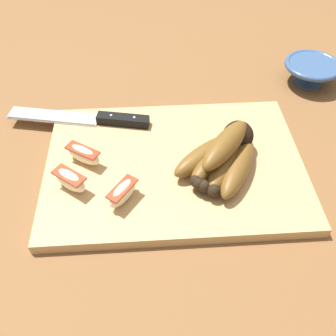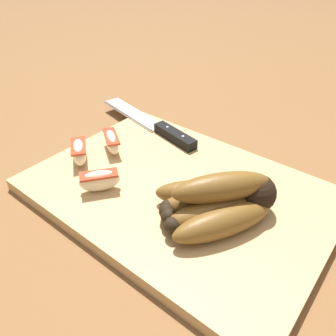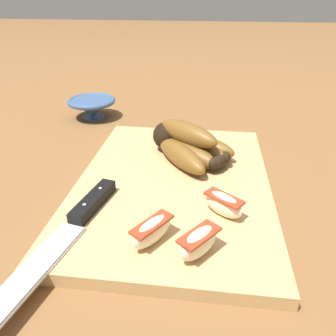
{
  "view_description": "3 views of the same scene",
  "coord_description": "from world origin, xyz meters",
  "px_view_note": "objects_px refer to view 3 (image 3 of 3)",
  "views": [
    {
      "loc": [
        -0.05,
        -0.45,
        0.5
      ],
      "look_at": [
        -0.02,
        -0.02,
        0.03
      ],
      "focal_mm": 40.65,
      "sensor_mm": 36.0,
      "label": 1
    },
    {
      "loc": [
        0.23,
        -0.31,
        0.34
      ],
      "look_at": [
        -0.02,
        -0.01,
        0.06
      ],
      "focal_mm": 35.54,
      "sensor_mm": 36.0,
      "label": 2
    },
    {
      "loc": [
        -0.48,
        -0.04,
        0.31
      ],
      "look_at": [
        -0.01,
        0.02,
        0.04
      ],
      "focal_mm": 35.54,
      "sensor_mm": 36.0,
      "label": 3
    }
  ],
  "objects_px": {
    "ceramic_bowl": "(92,107)",
    "chefs_knife": "(75,223)",
    "apple_wedge_far": "(223,204)",
    "banana_bunch": "(187,146)",
    "apple_wedge_middle": "(152,231)",
    "apple_wedge_near": "(199,242)"
  },
  "relations": [
    {
      "from": "chefs_knife",
      "to": "apple_wedge_near",
      "type": "height_order",
      "value": "apple_wedge_near"
    },
    {
      "from": "banana_bunch",
      "to": "apple_wedge_near",
      "type": "relative_size",
      "value": 2.68
    },
    {
      "from": "apple_wedge_near",
      "to": "apple_wedge_middle",
      "type": "distance_m",
      "value": 0.06
    },
    {
      "from": "apple_wedge_near",
      "to": "ceramic_bowl",
      "type": "height_order",
      "value": "apple_wedge_near"
    },
    {
      "from": "banana_bunch",
      "to": "apple_wedge_far",
      "type": "bearing_deg",
      "value": -159.48
    },
    {
      "from": "ceramic_bowl",
      "to": "chefs_knife",
      "type": "bearing_deg",
      "value": -164.2
    },
    {
      "from": "chefs_knife",
      "to": "banana_bunch",
      "type": "bearing_deg",
      "value": -31.39
    },
    {
      "from": "chefs_knife",
      "to": "apple_wedge_far",
      "type": "distance_m",
      "value": 0.2
    },
    {
      "from": "apple_wedge_far",
      "to": "ceramic_bowl",
      "type": "height_order",
      "value": "apple_wedge_far"
    },
    {
      "from": "apple_wedge_near",
      "to": "apple_wedge_far",
      "type": "relative_size",
      "value": 1.02
    },
    {
      "from": "apple_wedge_near",
      "to": "ceramic_bowl",
      "type": "distance_m",
      "value": 0.58
    },
    {
      "from": "chefs_knife",
      "to": "apple_wedge_middle",
      "type": "bearing_deg",
      "value": -99.37
    },
    {
      "from": "chefs_knife",
      "to": "apple_wedge_middle",
      "type": "distance_m",
      "value": 0.11
    },
    {
      "from": "banana_bunch",
      "to": "apple_wedge_middle",
      "type": "bearing_deg",
      "value": 173.77
    },
    {
      "from": "banana_bunch",
      "to": "chefs_knife",
      "type": "distance_m",
      "value": 0.26
    },
    {
      "from": "banana_bunch",
      "to": "ceramic_bowl",
      "type": "xyz_separation_m",
      "value": [
        0.24,
        0.26,
        -0.02
      ]
    },
    {
      "from": "chefs_knife",
      "to": "apple_wedge_middle",
      "type": "height_order",
      "value": "apple_wedge_middle"
    },
    {
      "from": "apple_wedge_far",
      "to": "apple_wedge_middle",
      "type": "bearing_deg",
      "value": 127.63
    },
    {
      "from": "apple_wedge_far",
      "to": "ceramic_bowl",
      "type": "xyz_separation_m",
      "value": [
        0.41,
        0.33,
        -0.01
      ]
    },
    {
      "from": "apple_wedge_far",
      "to": "ceramic_bowl",
      "type": "distance_m",
      "value": 0.52
    },
    {
      "from": "chefs_knife",
      "to": "ceramic_bowl",
      "type": "bearing_deg",
      "value": 15.8
    },
    {
      "from": "banana_bunch",
      "to": "apple_wedge_far",
      "type": "relative_size",
      "value": 2.73
    }
  ]
}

